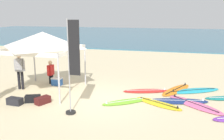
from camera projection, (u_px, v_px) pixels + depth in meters
name	position (u px, v px, depth m)	size (l,w,h in m)	color
ground_plane	(99.00, 99.00, 10.59)	(80.00, 80.00, 0.00)	beige
sea	(159.00, 35.00, 40.66)	(80.00, 36.00, 0.10)	#386B84
canopy_tent	(43.00, 40.00, 11.16)	(2.99, 2.99, 2.75)	#B7B7BC
surfboard_cyan	(194.00, 91.00, 11.57)	(2.60, 1.83, 0.19)	#23B2CC
surfboard_pink	(194.00, 104.00, 9.83)	(2.36, 2.23, 0.19)	pink
surfboard_red	(146.00, 91.00, 11.54)	(2.20, 1.23, 0.19)	red
surfboard_yellow	(158.00, 103.00, 9.93)	(2.12, 1.53, 0.19)	yellow
surfboard_lime	(125.00, 102.00, 10.12)	(1.91, 1.61, 0.19)	#7AD12D
surfboard_orange	(176.00, 90.00, 11.69)	(1.61, 2.41, 0.19)	orange
surfboard_navy	(177.00, 101.00, 10.20)	(2.62, 1.21, 0.19)	navy
person_grey	(20.00, 69.00, 11.71)	(0.55, 0.24, 1.71)	black
person_red	(51.00, 71.00, 12.76)	(0.23, 0.55, 1.20)	black
banner_flag	(72.00, 72.00, 8.66)	(0.60, 0.36, 3.40)	#99999E
gear_bag_near_tent	(15.00, 101.00, 9.88)	(0.60, 0.32, 0.28)	#232328
gear_bag_by_pole	(43.00, 100.00, 9.99)	(0.60, 0.32, 0.28)	#4C1919
gear_bag_on_sand	(33.00, 99.00, 10.17)	(0.60, 0.32, 0.28)	black
cooler_box	(57.00, 81.00, 12.53)	(0.50, 0.36, 0.39)	#2D60B7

